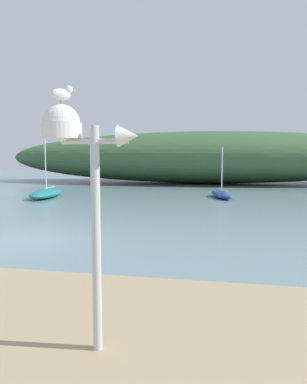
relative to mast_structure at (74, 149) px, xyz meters
name	(u,v)px	position (x,y,z in m)	size (l,w,h in m)	color
ground_plane	(24,239)	(-4.64, 6.31, -2.87)	(120.00, 120.00, 0.00)	gray
distant_hill	(202,157)	(0.26, 34.38, 0.00)	(45.36, 12.35, 5.72)	#3D6038
mast_structure	(74,149)	(0.00, 0.00, 0.00)	(1.27, 0.51, 3.23)	silver
seagull_on_radar	(62,93)	(-0.16, 0.01, 0.70)	(0.28, 0.31, 0.25)	orange
sailboat_far_left	(222,194)	(2.24, 19.75, -2.59)	(1.98, 3.74, 3.56)	#2D4C9E
sailboat_west_reach	(46,193)	(-9.82, 17.69, -2.55)	(2.09, 4.51, 4.97)	teal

